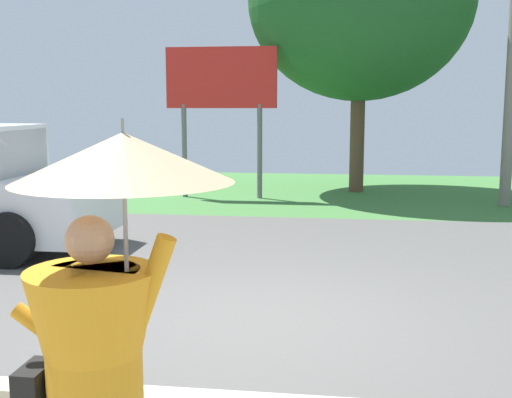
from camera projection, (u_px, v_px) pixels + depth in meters
name	position (u px, v px, depth m)	size (l,w,h in m)	color
ground_plane	(282.00, 257.00, 9.48)	(40.00, 22.00, 0.20)	#565451
monk_pedestrian	(102.00, 346.00, 2.93)	(1.06, 0.98, 2.13)	orange
roadside_billboard	(221.00, 89.00, 14.81)	(2.60, 0.12, 3.50)	slate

